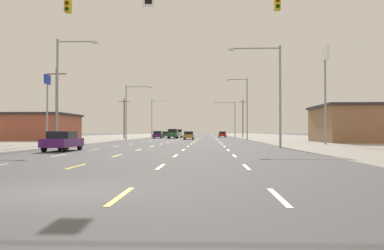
% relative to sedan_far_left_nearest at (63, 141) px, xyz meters
% --- Properties ---
extents(ground_plane, '(572.00, 572.00, 0.00)m').
position_rel_sedan_far_left_nearest_xyz_m(ground_plane, '(7.08, 46.00, -0.76)').
color(ground_plane, '#4C4C4F').
extents(lot_apron_left, '(28.00, 440.00, 0.01)m').
position_rel_sedan_far_left_nearest_xyz_m(lot_apron_left, '(-17.67, 46.00, -0.75)').
color(lot_apron_left, gray).
rests_on(lot_apron_left, ground).
extents(lot_apron_right, '(28.00, 440.00, 0.01)m').
position_rel_sedan_far_left_nearest_xyz_m(lot_apron_right, '(31.83, 46.00, -0.75)').
color(lot_apron_right, gray).
rests_on(lot_apron_right, ground).
extents(lane_markings, '(10.64, 227.60, 0.01)m').
position_rel_sedan_far_left_nearest_xyz_m(lane_markings, '(7.08, 84.50, -0.75)').
color(lane_markings, white).
rests_on(lane_markings, ground).
extents(signal_span_wire, '(25.30, 0.53, 9.42)m').
position_rel_sedan_far_left_nearest_xyz_m(signal_span_wire, '(6.87, -9.49, 4.66)').
color(signal_span_wire, brown).
rests_on(signal_span_wire, ground).
extents(sedan_far_left_nearest, '(1.80, 4.50, 1.46)m').
position_rel_sedan_far_left_nearest_xyz_m(sedan_far_left_nearest, '(0.00, 0.00, 0.00)').
color(sedan_far_left_nearest, '#4C196B').
rests_on(sedan_far_left_nearest, ground).
extents(sedan_center_turn_near, '(1.80, 4.50, 1.46)m').
position_rel_sedan_far_left_nearest_xyz_m(sedan_center_turn_near, '(7.20, 44.30, 0.00)').
color(sedan_center_turn_near, '#B28C33').
rests_on(sedan_center_turn_near, ground).
extents(hatchback_far_left_mid, '(1.72, 3.90, 1.54)m').
position_rel_sedan_far_left_nearest_xyz_m(hatchback_far_left_mid, '(0.25, 54.12, 0.03)').
color(hatchback_far_left_mid, '#4C196B').
rests_on(hatchback_far_left_mid, ground).
extents(suv_inner_left_midfar, '(1.98, 4.90, 1.98)m').
position_rel_sedan_far_left_nearest_xyz_m(suv_inner_left_midfar, '(3.41, 54.49, 0.27)').
color(suv_inner_left_midfar, '#235B2D').
rests_on(suv_inner_left_midfar, ground).
extents(suv_inner_left_far, '(1.98, 4.90, 1.98)m').
position_rel_sedan_far_left_nearest_xyz_m(suv_inner_left_far, '(3.53, 66.92, 0.27)').
color(suv_inner_left_far, white).
rests_on(suv_inner_left_far, ground).
extents(sedan_far_left_farther, '(1.80, 4.50, 1.46)m').
position_rel_sedan_far_left_nearest_xyz_m(sedan_far_left_farther, '(0.29, 70.49, 0.00)').
color(sedan_far_left_farther, '#235B2D').
rests_on(sedan_far_left_farther, ground).
extents(sedan_far_right_farthest, '(1.80, 4.50, 1.46)m').
position_rel_sedan_far_left_nearest_xyz_m(sedan_far_right_farthest, '(14.26, 71.69, 0.00)').
color(sedan_far_right_farthest, red).
rests_on(sedan_far_right_farthest, ground).
extents(storefront_left_row_1, '(11.19, 12.65, 4.50)m').
position_rel_sedan_far_left_nearest_xyz_m(storefront_left_row_1, '(-17.94, 38.30, 1.51)').
color(storefront_left_row_1, '#A35642').
rests_on(storefront_left_row_1, ground).
extents(storefront_right_row_1, '(8.76, 12.61, 5.06)m').
position_rel_sedan_far_left_nearest_xyz_m(storefront_right_row_1, '(30.13, 26.92, 1.79)').
color(storefront_right_row_1, '#8C6B4C').
rests_on(storefront_right_row_1, ground).
extents(pole_sign_left_row_1, '(0.24, 1.67, 8.78)m').
position_rel_sedan_far_left_nearest_xyz_m(pole_sign_left_row_1, '(-9.99, 21.72, 5.53)').
color(pole_sign_left_row_1, gray).
rests_on(pole_sign_left_row_1, ground).
extents(pole_sign_right_row_1, '(0.24, 2.27, 11.07)m').
position_rel_sedan_far_left_nearest_xyz_m(pole_sign_right_row_1, '(23.99, 16.60, 7.60)').
color(pole_sign_right_row_1, gray).
rests_on(pole_sign_right_row_1, ground).
extents(streetlight_left_row_0, '(3.80, 0.26, 9.95)m').
position_rel_sedan_far_left_nearest_xyz_m(streetlight_left_row_0, '(-2.71, 6.94, 4.96)').
color(streetlight_left_row_0, gray).
rests_on(streetlight_left_row_0, ground).
extents(streetlight_right_row_0, '(4.76, 0.26, 9.20)m').
position_rel_sedan_far_left_nearest_xyz_m(streetlight_right_row_0, '(16.69, 6.94, 4.67)').
color(streetlight_right_row_0, gray).
rests_on(streetlight_right_row_0, ground).
extents(streetlight_left_row_1, '(4.50, 0.26, 9.24)m').
position_rel_sedan_far_left_nearest_xyz_m(streetlight_left_row_1, '(-2.57, 37.92, 4.67)').
color(streetlight_left_row_1, gray).
rests_on(streetlight_left_row_1, ground).
extents(streetlight_right_row_1, '(3.56, 0.26, 10.38)m').
position_rel_sedan_far_left_nearest_xyz_m(streetlight_right_row_1, '(16.92, 37.92, 5.15)').
color(streetlight_right_row_1, gray).
rests_on(streetlight_right_row_1, ground).
extents(streetlight_left_row_2, '(3.82, 0.26, 9.25)m').
position_rel_sedan_far_left_nearest_xyz_m(streetlight_left_row_2, '(-2.68, 68.89, 4.59)').
color(streetlight_left_row_2, gray).
rests_on(streetlight_left_row_2, ground).
extents(streetlight_right_row_2, '(5.11, 0.26, 8.81)m').
position_rel_sedan_far_left_nearest_xyz_m(streetlight_right_row_2, '(16.61, 68.89, 4.51)').
color(streetlight_right_row_2, gray).
rests_on(streetlight_right_row_2, ground).
extents(utility_pole_left_row_0, '(2.20, 0.26, 8.56)m').
position_rel_sedan_far_left_nearest_xyz_m(utility_pole_left_row_0, '(-6.33, 15.36, 3.72)').
color(utility_pole_left_row_0, brown).
rests_on(utility_pole_left_row_0, ground).
extents(utility_pole_left_row_1, '(2.20, 0.26, 8.15)m').
position_rel_sedan_far_left_nearest_xyz_m(utility_pole_left_row_1, '(-6.39, 52.18, 3.51)').
color(utility_pole_left_row_1, brown).
rests_on(utility_pole_left_row_1, ground).
extents(utility_pole_right_row_2, '(2.20, 0.26, 9.83)m').
position_rel_sedan_far_left_nearest_xyz_m(utility_pole_right_row_2, '(19.87, 77.17, 4.35)').
color(utility_pole_right_row_2, brown).
rests_on(utility_pole_right_row_2, ground).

